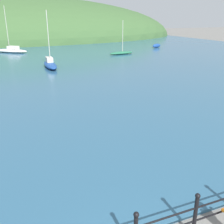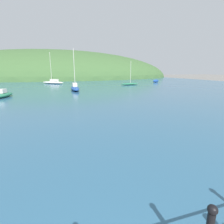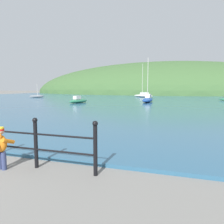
{
  "view_description": "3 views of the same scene",
  "coord_description": "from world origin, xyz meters",
  "px_view_note": "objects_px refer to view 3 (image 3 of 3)",
  "views": [
    {
      "loc": [
        -2.0,
        -2.19,
        4.87
      ],
      "look_at": [
        1.91,
        7.25,
        1.13
      ],
      "focal_mm": 42.0,
      "sensor_mm": 36.0,
      "label": 1
    },
    {
      "loc": [
        -0.06,
        0.21,
        2.74
      ],
      "look_at": [
        1.96,
        6.63,
        1.13
      ],
      "focal_mm": 28.0,
      "sensor_mm": 36.0,
      "label": 2
    },
    {
      "loc": [
        6.39,
        -2.74,
        1.91
      ],
      "look_at": [
        3.55,
        5.95,
        0.88
      ],
      "focal_mm": 35.0,
      "sensor_mm": 36.0,
      "label": 3
    }
  ],
  "objects_px": {
    "child_in_coat": "(0,144)",
    "boat_green_fishing": "(37,96)",
    "boat_nearest_quay": "(143,95)",
    "boat_red_dinghy": "(148,99)",
    "boat_blue_hull": "(78,101)"
  },
  "relations": [
    {
      "from": "child_in_coat",
      "to": "boat_red_dinghy",
      "type": "relative_size",
      "value": 0.19
    },
    {
      "from": "boat_nearest_quay",
      "to": "boat_red_dinghy",
      "type": "relative_size",
      "value": 1.15
    },
    {
      "from": "boat_nearest_quay",
      "to": "boat_green_fishing",
      "type": "distance_m",
      "value": 19.3
    },
    {
      "from": "boat_blue_hull",
      "to": "boat_green_fishing",
      "type": "height_order",
      "value": "boat_green_fishing"
    },
    {
      "from": "child_in_coat",
      "to": "boat_red_dinghy",
      "type": "distance_m",
      "value": 22.94
    },
    {
      "from": "child_in_coat",
      "to": "boat_green_fishing",
      "type": "relative_size",
      "value": 0.41
    },
    {
      "from": "child_in_coat",
      "to": "boat_blue_hull",
      "type": "bearing_deg",
      "value": 111.91
    },
    {
      "from": "boat_blue_hull",
      "to": "boat_red_dinghy",
      "type": "height_order",
      "value": "boat_red_dinghy"
    },
    {
      "from": "boat_green_fishing",
      "to": "boat_nearest_quay",
      "type": "bearing_deg",
      "value": 23.89
    },
    {
      "from": "boat_green_fishing",
      "to": "boat_blue_hull",
      "type": "bearing_deg",
      "value": -36.92
    },
    {
      "from": "boat_nearest_quay",
      "to": "boat_green_fishing",
      "type": "bearing_deg",
      "value": -156.11
    },
    {
      "from": "child_in_coat",
      "to": "boat_nearest_quay",
      "type": "bearing_deg",
      "value": 94.9
    },
    {
      "from": "boat_nearest_quay",
      "to": "boat_red_dinghy",
      "type": "xyz_separation_m",
      "value": [
        2.98,
        -13.73,
        0.03
      ]
    },
    {
      "from": "child_in_coat",
      "to": "boat_green_fishing",
      "type": "distance_m",
      "value": 35.56
    },
    {
      "from": "boat_green_fishing",
      "to": "boat_red_dinghy",
      "type": "distance_m",
      "value": 21.45
    }
  ]
}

